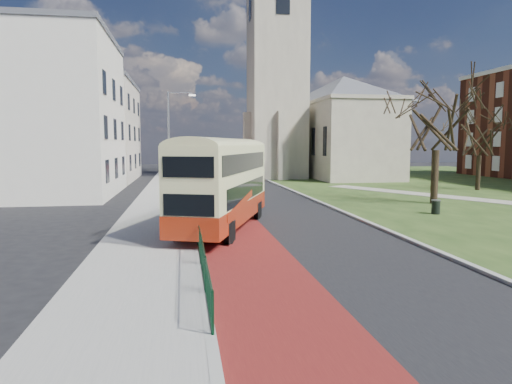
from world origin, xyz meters
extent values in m
plane|color=black|center=(0.00, 0.00, 0.00)|extent=(160.00, 160.00, 0.00)
cube|color=black|center=(1.50, 20.00, 0.01)|extent=(9.00, 120.00, 0.01)
cube|color=#591414|center=(-1.20, 20.00, 0.01)|extent=(3.40, 120.00, 0.01)
cube|color=gray|center=(-5.00, 20.00, 0.06)|extent=(4.00, 120.00, 0.12)
cube|color=#999993|center=(-3.00, 20.00, 0.07)|extent=(0.25, 120.00, 0.13)
cube|color=#999993|center=(6.10, 22.00, 0.07)|extent=(0.25, 80.00, 0.13)
cube|color=#284318|center=(26.00, 22.00, 0.02)|extent=(40.00, 80.00, 0.04)
cylinder|color=#0B321B|center=(-2.95, 4.00, 1.10)|extent=(0.04, 24.00, 0.04)
cylinder|color=#0B321B|center=(-2.95, 4.00, 0.15)|extent=(0.04, 24.00, 0.04)
cube|color=gray|center=(8.00, 38.00, 12.00)|extent=(6.50, 6.50, 24.00)
cube|color=gray|center=(16.50, 38.00, 4.50)|extent=(9.00, 18.00, 9.00)
pyramid|color=#565960|center=(16.50, 38.00, 12.60)|extent=(9.00, 18.00, 3.60)
cube|color=silver|center=(-14.00, 22.00, 6.25)|extent=(10.00, 14.00, 12.50)
cube|color=#565960|center=(-14.00, 22.00, 12.75)|extent=(10.30, 14.30, 0.50)
cube|color=beige|center=(-14.00, 38.00, 5.50)|extent=(10.00, 16.00, 11.00)
cube|color=#565960|center=(-14.00, 38.00, 11.25)|extent=(10.30, 16.30, 0.50)
cylinder|color=gray|center=(-4.50, 18.00, 4.12)|extent=(0.16, 0.16, 8.00)
cylinder|color=gray|center=(-3.60, 18.00, 8.02)|extent=(1.80, 0.10, 0.10)
cube|color=silver|center=(-2.70, 18.00, 7.87)|extent=(0.50, 0.18, 0.12)
cube|color=#97240E|center=(-1.58, 4.69, 0.95)|extent=(5.72, 10.45, 0.93)
cube|color=#EAECA1|center=(-1.58, 4.69, 2.77)|extent=(5.68, 10.39, 2.70)
cube|color=black|center=(-2.59, 5.35, 1.93)|extent=(2.91, 7.93, 0.89)
cube|color=black|center=(-0.39, 4.55, 1.93)|extent=(2.91, 7.93, 0.89)
cube|color=black|center=(-2.68, 5.08, 3.33)|extent=(3.19, 8.70, 0.84)
cube|color=black|center=(-0.48, 4.29, 3.33)|extent=(3.19, 8.70, 0.84)
cube|color=black|center=(0.15, 9.48, 1.93)|extent=(1.99, 0.79, 0.98)
cube|color=black|center=(0.15, 9.48, 3.33)|extent=(1.99, 0.79, 0.84)
cube|color=orange|center=(0.15, 9.48, 3.86)|extent=(1.60, 0.66, 0.28)
cylinder|color=black|center=(-1.40, 8.33, 0.48)|extent=(0.59, 1.01, 0.97)
cylinder|color=black|center=(0.61, 7.60, 0.48)|extent=(0.59, 1.01, 0.97)
cylinder|color=black|center=(-3.63, 2.16, 0.48)|extent=(0.59, 1.01, 0.97)
cylinder|color=black|center=(-1.62, 1.43, 0.48)|extent=(0.59, 1.01, 0.97)
cylinder|color=#2D2216|center=(13.87, 11.95, 1.91)|extent=(0.58, 0.58, 3.73)
cylinder|color=black|center=(22.94, 20.07, 1.61)|extent=(0.42, 0.42, 3.13)
cylinder|color=black|center=(11.32, 7.40, 0.44)|extent=(0.62, 0.62, 0.80)
cylinder|color=gray|center=(11.32, 7.40, 0.87)|extent=(0.66, 0.66, 0.05)
camera|label=1|loc=(-3.53, -17.39, 4.18)|focal=32.00mm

